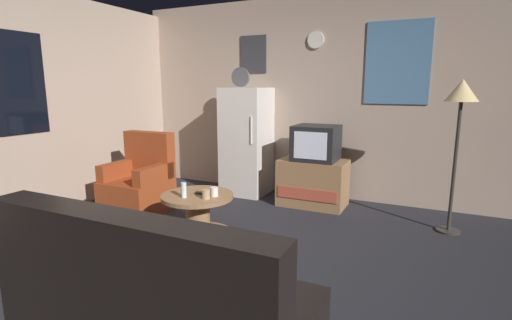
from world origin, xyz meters
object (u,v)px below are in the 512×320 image
at_px(crt_tv, 316,143).
at_px(couch, 157,308).
at_px(standing_lamp, 461,103).
at_px(remote_control, 202,193).
at_px(armchair, 140,184).
at_px(coffee_table, 198,216).
at_px(mug_ceramic_tan, 206,194).
at_px(fridge, 247,141).
at_px(mug_ceramic_white, 214,192).
at_px(tv_stand, 313,183).
at_px(wine_glass, 184,190).

bearing_deg(crt_tv, couch, -89.30).
bearing_deg(standing_lamp, couch, -118.06).
relative_size(remote_control, armchair, 0.16).
bearing_deg(coffee_table, armchair, 159.43).
bearing_deg(mug_ceramic_tan, standing_lamp, 32.45).
bearing_deg(coffee_table, fridge, 100.22).
xyz_separation_m(mug_ceramic_white, armchair, (-1.32, 0.41, -0.16)).
bearing_deg(tv_stand, wine_glass, -114.60).
distance_m(coffee_table, remote_control, 0.24).
relative_size(fridge, tv_stand, 2.11).
height_order(tv_stand, couch, couch).
xyz_separation_m(fridge, mug_ceramic_white, (0.50, -1.69, -0.25)).
xyz_separation_m(mug_ceramic_white, remote_control, (-0.14, -0.00, -0.03)).
bearing_deg(coffee_table, mug_ceramic_tan, -29.53).
bearing_deg(crt_tv, wine_glass, -115.37).
distance_m(wine_glass, armchair, 1.24).
bearing_deg(couch, coffee_table, 116.70).
relative_size(mug_ceramic_tan, armchair, 0.09).
xyz_separation_m(coffee_table, armchair, (-1.14, 0.43, 0.11)).
bearing_deg(standing_lamp, tv_stand, 170.04).
relative_size(tv_stand, mug_ceramic_tan, 9.33).
height_order(tv_stand, remote_control, tv_stand).
xyz_separation_m(fridge, tv_stand, (1.03, -0.16, -0.46)).
relative_size(fridge, armchair, 1.84).
xyz_separation_m(standing_lamp, coffee_table, (-2.31, -1.27, -1.13)).
xyz_separation_m(remote_control, couch, (0.75, -1.59, -0.15)).
distance_m(crt_tv, coffee_table, 1.82).
height_order(wine_glass, couch, couch).
distance_m(tv_stand, mug_ceramic_tan, 1.75).
bearing_deg(standing_lamp, mug_ceramic_white, -149.39).
height_order(coffee_table, mug_ceramic_tan, mug_ceramic_tan).
relative_size(tv_stand, couch, 0.49).
relative_size(crt_tv, mug_ceramic_tan, 6.00).
distance_m(crt_tv, armchair, 2.25).
distance_m(mug_ceramic_tan, armchair, 1.41).
relative_size(standing_lamp, armchair, 1.66).
distance_m(mug_ceramic_white, couch, 1.71).
height_order(mug_ceramic_white, mug_ceramic_tan, same).
xyz_separation_m(crt_tv, remote_control, (-0.71, -1.54, -0.35)).
bearing_deg(tv_stand, armchair, -148.83).
bearing_deg(remote_control, wine_glass, -119.19).
height_order(mug_ceramic_tan, remote_control, mug_ceramic_tan).
height_order(fridge, mug_ceramic_tan, fridge).
bearing_deg(mug_ceramic_white, fridge, 106.33).
distance_m(wine_glass, mug_ceramic_tan, 0.22).
distance_m(mug_ceramic_white, armchair, 1.39).
height_order(tv_stand, armchair, armchair).
height_order(fridge, wine_glass, fridge).
relative_size(fridge, coffee_table, 2.46).
bearing_deg(standing_lamp, crt_tv, 169.90).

